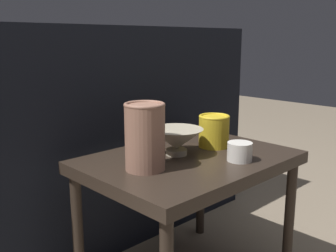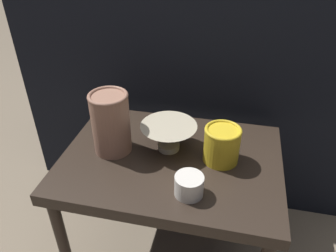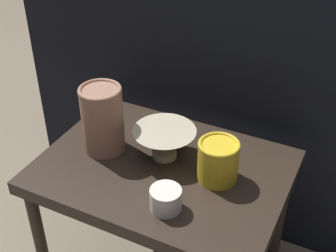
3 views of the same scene
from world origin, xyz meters
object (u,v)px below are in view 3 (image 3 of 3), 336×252
(vase_textured_left, at_px, (102,119))
(vase_colorful_right, at_px, (218,160))
(cup, at_px, (166,199))
(bowl, at_px, (164,141))

(vase_textured_left, relative_size, vase_colorful_right, 1.73)
(vase_colorful_right, bearing_deg, cup, -113.35)
(vase_textured_left, bearing_deg, bowl, 13.94)
(vase_textured_left, distance_m, cup, 0.32)
(bowl, xyz_separation_m, cup, (0.10, -0.19, -0.02))
(cup, bearing_deg, vase_textured_left, 152.13)
(bowl, relative_size, vase_textured_left, 0.89)
(vase_textured_left, bearing_deg, cup, -27.87)
(cup, bearing_deg, bowl, 117.57)
(bowl, height_order, vase_textured_left, vase_textured_left)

